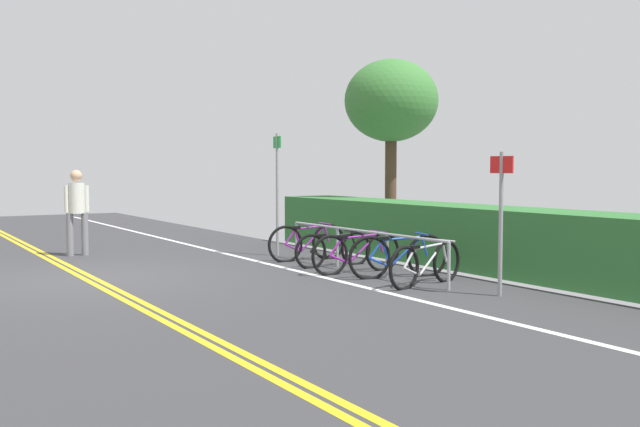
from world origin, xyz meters
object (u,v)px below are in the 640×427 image
Objects in this scene: bike_rack at (361,240)px; bicycle_0 at (307,243)px; bicycle_2 at (357,253)px; bicycle_3 at (399,256)px; bicycle_1 at (333,249)px; tree_near_left at (391,102)px; sign_post_near at (277,183)px; bicycle_4 at (426,264)px; sign_post_far at (501,209)px; pedestrian at (77,206)px.

bicycle_0 is at bearing -179.46° from bike_rack.
bicycle_3 is (0.82, 0.26, 0.01)m from bicycle_2.
bicycle_1 is 5.63m from tree_near_left.
tree_near_left reaches higher than sign_post_near.
bike_rack is 0.92m from bicycle_3.
bicycle_2 reaches higher than bicycle_4.
bicycle_1 is 0.80× the size of sign_post_far.
bicycle_2 is 6.18m from tree_near_left.
bicycle_2 is 0.89× the size of sign_post_far.
sign_post_near is at bearing 57.63° from pedestrian.
bicycle_3 is at bearing 8.24° from bike_rack.
bicycle_3 is at bearing 17.72° from bicycle_2.
sign_post_far is at bearing 8.03° from bicycle_2.
sign_post_near reaches higher than bicycle_4.
bike_rack is 1.73m from bicycle_4.
bike_rack is 2.68× the size of bicycle_0.
tree_near_left is (-3.84, 3.73, 3.08)m from bicycle_2.
sign_post_near is at bearing -175.74° from bicycle_3.
bicycle_4 reaches higher than bicycle_1.
bicycle_4 is at bearing 4.77° from bicycle_2.
bicycle_0 is at bearing -179.67° from bicycle_4.
bicycle_4 is (1.72, 0.00, -0.22)m from bike_rack.
sign_post_near reaches higher than bicycle_0.
sign_post_far is 0.45× the size of tree_near_left.
pedestrian is (-6.70, -3.65, 0.70)m from bicycle_4.
sign_post_far reaches higher than bicycle_2.
bicycle_0 reaches higher than bicycle_1.
pedestrian reaches higher than bicycle_1.
bicycle_3 reaches higher than bicycle_1.
bicycle_0 is 0.98× the size of bicycle_3.
pedestrian is at bearing -151.44° from bicycle_4.
tree_near_left reaches higher than bicycle_2.
bicycle_0 reaches higher than bicycle_2.
tree_near_left is (-1.99, 3.62, 3.07)m from bicycle_0.
bicycle_1 is (0.97, -0.02, -0.04)m from bicycle_0.
tree_near_left is at bearing 143.36° from bicycle_3.
pedestrian is at bearing -153.79° from sign_post_far.
bicycle_4 is (3.50, 0.02, -0.02)m from bicycle_0.
bicycle_1 is 5.56m from pedestrian.
sign_post_far is (3.79, 0.32, 0.92)m from bicycle_1.
bicycle_2 is at bearing 0.18° from sign_post_near.
bike_rack is 0.26m from bicycle_2.
bicycle_1 is at bearing -50.83° from tree_near_left.
bicycle_0 is at bearing 7.35° from sign_post_near.
sign_post_far reaches higher than bicycle_1.
bicycle_2 is at bearing 34.81° from pedestrian.
tree_near_left is at bearing 135.81° from bicycle_2.
bicycle_1 is 0.88m from bicycle_2.
pedestrian reaches higher than bicycle_4.
sign_post_far is at bearing 4.79° from bicycle_1.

